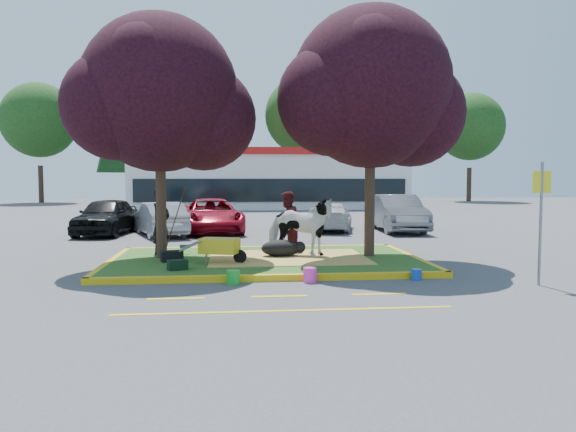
{
  "coord_description": "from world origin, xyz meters",
  "views": [
    {
      "loc": [
        -0.95,
        -14.99,
        2.34
      ],
      "look_at": [
        0.66,
        0.5,
        1.25
      ],
      "focal_mm": 35.0,
      "sensor_mm": 36.0,
      "label": 1
    }
  ],
  "objects": [
    {
      "name": "car_white",
      "position": [
        3.47,
        9.07,
        0.6
      ],
      "size": [
        2.61,
        4.44,
        1.21
      ],
      "primitive_type": "imported",
      "rotation": [
        0.0,
        0.0,
        2.91
      ],
      "color": "silver",
      "rests_on": "ground"
    },
    {
      "name": "tree_purple_right",
      "position": [
        2.92,
        0.18,
        4.56
      ],
      "size": [
        5.3,
        4.4,
        6.82
      ],
      "color": "black",
      "rests_on": "median_island"
    },
    {
      "name": "car_red",
      "position": [
        -1.73,
        8.66,
        0.71
      ],
      "size": [
        2.96,
        5.37,
        1.42
      ],
      "primitive_type": "imported",
      "rotation": [
        0.0,
        0.0,
        0.12
      ],
      "color": "maroon",
      "rests_on": "ground"
    },
    {
      "name": "bucket_blue",
      "position": [
        3.24,
        -2.8,
        0.13
      ],
      "size": [
        0.31,
        0.31,
        0.26
      ],
      "primitive_type": "cylinder",
      "rotation": [
        0.0,
        0.0,
        -0.39
      ],
      "color": "blue",
      "rests_on": "ground"
    },
    {
      "name": "car_grey",
      "position": [
        6.2,
        8.35,
        0.78
      ],
      "size": [
        1.87,
        4.84,
        1.57
      ],
      "primitive_type": "imported",
      "rotation": [
        0.0,
        0.0,
        -0.05
      ],
      "color": "#5A5C62",
      "rests_on": "ground"
    },
    {
      "name": "ground",
      "position": [
        0.0,
        0.0,
        0.0
      ],
      "size": [
        90.0,
        90.0,
        0.0
      ],
      "primitive_type": "plane",
      "color": "#424244",
      "rests_on": "ground"
    },
    {
      "name": "sign_post",
      "position": [
        5.67,
        -3.65,
        1.65
      ],
      "size": [
        0.37,
        0.12,
        2.65
      ],
      "rotation": [
        0.0,
        0.0,
        -0.25
      ],
      "color": "slate",
      "rests_on": "ground"
    },
    {
      "name": "fire_lane_long",
      "position": [
        0.0,
        -5.4,
        0.0
      ],
      "size": [
        6.0,
        0.1,
        0.01
      ],
      "primitive_type": "cube",
      "color": "yellow",
      "rests_on": "ground"
    },
    {
      "name": "straw_bedding",
      "position": [
        0.6,
        0.0,
        0.15
      ],
      "size": [
        4.2,
        3.0,
        0.01
      ],
      "primitive_type": "cube",
      "color": "tan",
      "rests_on": "median_island"
    },
    {
      "name": "gear_bag_green",
      "position": [
        -2.19,
        -1.72,
        0.27
      ],
      "size": [
        0.51,
        0.42,
        0.24
      ],
      "primitive_type": "cube",
      "rotation": [
        0.0,
        0.0,
        0.37
      ],
      "color": "black",
      "rests_on": "median_island"
    },
    {
      "name": "retail_building",
      "position": [
        2.0,
        27.98,
        2.25
      ],
      "size": [
        20.4,
        8.4,
        4.4
      ],
      "color": "silver",
      "rests_on": "ground"
    },
    {
      "name": "fire_lane_stripe_b",
      "position": [
        0.0,
        -4.2,
        0.0
      ],
      "size": [
        1.1,
        0.12,
        0.01
      ],
      "primitive_type": "cube",
      "color": "yellow",
      "rests_on": "ground"
    },
    {
      "name": "car_silver",
      "position": [
        -3.7,
        7.59,
        0.67
      ],
      "size": [
        2.66,
        4.3,
        1.34
      ],
      "primitive_type": "imported",
      "rotation": [
        0.0,
        0.0,
        3.47
      ],
      "color": "#9D9FA5",
      "rests_on": "ground"
    },
    {
      "name": "curb_near",
      "position": [
        0.0,
        -2.58,
        0.07
      ],
      "size": [
        8.3,
        0.16,
        0.15
      ],
      "primitive_type": "cube",
      "color": "gold",
      "rests_on": "ground"
    },
    {
      "name": "curb_left",
      "position": [
        -4.08,
        0.0,
        0.07
      ],
      "size": [
        0.16,
        5.3,
        0.15
      ],
      "primitive_type": "cube",
      "color": "gold",
      "rests_on": "ground"
    },
    {
      "name": "bucket_pink",
      "position": [
        0.81,
        -2.8,
        0.16
      ],
      "size": [
        0.4,
        0.4,
        0.33
      ],
      "primitive_type": "cylinder",
      "rotation": [
        0.0,
        0.0,
        -0.41
      ],
      "color": "#FA37B2",
      "rests_on": "ground"
    },
    {
      "name": "curb_far",
      "position": [
        0.0,
        2.58,
        0.07
      ],
      "size": [
        8.3,
        0.16,
        0.15
      ],
      "primitive_type": "cube",
      "color": "gold",
      "rests_on": "ground"
    },
    {
      "name": "bucket_green",
      "position": [
        -0.89,
        -2.9,
        0.16
      ],
      "size": [
        0.31,
        0.31,
        0.31
      ],
      "primitive_type": "cylinder",
      "rotation": [
        0.0,
        0.0,
        -0.06
      ],
      "color": "#179B27",
      "rests_on": "ground"
    },
    {
      "name": "fire_lane_stripe_c",
      "position": [
        2.0,
        -4.2,
        0.0
      ],
      "size": [
        1.1,
        0.12,
        0.01
      ],
      "primitive_type": "cube",
      "color": "yellow",
      "rests_on": "ground"
    },
    {
      "name": "visitor_b",
      "position": [
        0.94,
        1.8,
        0.77
      ],
      "size": [
        0.47,
        0.78,
        1.25
      ],
      "primitive_type": "imported",
      "rotation": [
        0.0,
        0.0,
        -1.81
      ],
      "color": "black",
      "rests_on": "median_island"
    },
    {
      "name": "car_black",
      "position": [
        -5.93,
        8.24,
        0.75
      ],
      "size": [
        2.24,
        4.56,
        1.49
      ],
      "primitive_type": "imported",
      "rotation": [
        0.0,
        0.0,
        -0.11
      ],
      "color": "black",
      "rests_on": "ground"
    },
    {
      "name": "wheelbarrow",
      "position": [
        -1.21,
        -0.84,
        0.59
      ],
      "size": [
        1.69,
        0.84,
        0.64
      ],
      "rotation": [
        0.0,
        0.0,
        -0.33
      ],
      "color": "black",
      "rests_on": "median_island"
    },
    {
      "name": "curb_right",
      "position": [
        4.08,
        0.0,
        0.07
      ],
      "size": [
        0.16,
        5.3,
        0.15
      ],
      "primitive_type": "cube",
      "color": "gold",
      "rests_on": "ground"
    },
    {
      "name": "visitor_a",
      "position": [
        0.73,
        1.44,
        1.03
      ],
      "size": [
        1.0,
        1.07,
        1.76
      ],
      "primitive_type": "imported",
      "rotation": [
        0.0,
        0.0,
        -2.08
      ],
      "color": "#481418",
      "rests_on": "median_island"
    },
    {
      "name": "calf",
      "position": [
        0.43,
        0.21,
        0.38
      ],
      "size": [
        1.1,
        0.66,
        0.46
      ],
      "primitive_type": "ellipsoid",
      "rotation": [
        0.0,
        0.0,
        -0.05
      ],
      "color": "black",
      "rests_on": "median_island"
    },
    {
      "name": "treeline",
      "position": [
        1.23,
        37.61,
        7.73
      ],
      "size": [
        46.58,
        7.8,
        14.63
      ],
      "color": "black",
      "rests_on": "ground"
    },
    {
      "name": "tree_purple_left",
      "position": [
        -2.78,
        0.38,
        4.36
      ],
      "size": [
        5.06,
        4.2,
        6.51
      ],
      "color": "black",
      "rests_on": "median_island"
    },
    {
      "name": "median_island",
      "position": [
        0.0,
        0.0,
        0.07
      ],
      "size": [
        8.0,
        5.0,
        0.15
      ],
      "primitive_type": "cube",
      "color": "#234F18",
      "rests_on": "ground"
    },
    {
      "name": "handler",
      "position": [
        -2.89,
        1.04,
        1.06
      ],
      "size": [
        0.71,
        0.8,
        1.83
      ],
      "primitive_type": "imported",
      "rotation": [
        0.0,
        0.0,
        1.05
      ],
      "color": "black",
      "rests_on": "median_island"
    },
    {
      "name": "cow",
      "position": [
        0.95,
        0.26,
        0.96
      ],
      "size": [
        2.09,
        1.49,
        1.61
      ],
      "primitive_type": "imported",
      "rotation": [
        0.0,
        0.0,
        1.21
      ],
      "color": "silver",
      "rests_on": "median_island"
    },
    {
      "name": "fire_lane_stripe_a",
      "position": [
        -2.0,
        -4.2,
        0.0
      ],
      "size": [
        1.1,
        0.12,
        0.01
      ],
      "primitive_type": "cube",
      "color": "yellow",
      "rests_on": "ground"
    },
    {
      "name": "gear_bag_dark",
      "position": [
        -2.45,
        -0.38,
        0.29
      ],
      "size": [
        0.61,
        0.44,
        0.28
      ],
      "primitive_type": "cube",
      "rotation": [
        0.0,
        0.0,
        0.27
      ],
      "color": "black",
      "rests_on": "median_island"
    }
  ]
}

